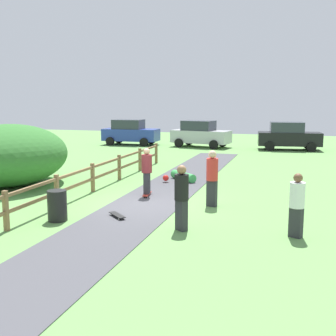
{
  "coord_description": "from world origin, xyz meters",
  "views": [
    {
      "loc": [
        4.78,
        -13.38,
        3.52
      ],
      "look_at": [
        0.29,
        1.61,
        1.0
      ],
      "focal_mm": 46.35,
      "sensor_mm": 36.0,
      "label": 1
    }
  ],
  "objects": [
    {
      "name": "ground_plane",
      "position": [
        0.0,
        0.0,
        0.0
      ],
      "size": [
        60.0,
        60.0,
        0.0
      ],
      "primitive_type": "plane",
      "color": "#60934C"
    },
    {
      "name": "asphalt_path",
      "position": [
        0.0,
        0.0,
        0.01
      ],
      "size": [
        2.4,
        28.0,
        0.02
      ],
      "primitive_type": "cube",
      "color": "#47474C",
      "rests_on": "ground_plane"
    },
    {
      "name": "wooden_fence",
      "position": [
        -2.6,
        0.0,
        0.67
      ],
      "size": [
        0.12,
        18.12,
        1.1
      ],
      "color": "olive",
      "rests_on": "ground_plane"
    },
    {
      "name": "bush_large",
      "position": [
        -6.42,
        1.46,
        1.25
      ],
      "size": [
        4.43,
        5.32,
        2.5
      ],
      "primitive_type": "ellipsoid",
      "color": "#33702D",
      "rests_on": "ground_plane"
    },
    {
      "name": "trash_bin",
      "position": [
        -1.8,
        -2.6,
        0.45
      ],
      "size": [
        0.56,
        0.56,
        0.9
      ],
      "primitive_type": "cylinder",
      "color": "black",
      "rests_on": "ground_plane"
    },
    {
      "name": "skater_riding",
      "position": [
        -0.36,
        1.13,
        0.99
      ],
      "size": [
        0.43,
        0.82,
        1.74
      ],
      "color": "#B23326",
      "rests_on": "asphalt_path"
    },
    {
      "name": "skater_fallen",
      "position": [
        0.08,
        4.38,
        0.2
      ],
      "size": [
        1.4,
        1.41,
        0.36
      ],
      "color": "green",
      "rests_on": "asphalt_path"
    },
    {
      "name": "skateboard_loose",
      "position": [
        -0.26,
        -1.83,
        0.09
      ],
      "size": [
        0.72,
        0.69,
        0.08
      ],
      "color": "black",
      "rests_on": "asphalt_path"
    },
    {
      "name": "bystander_black",
      "position": [
        1.89,
        -2.47,
        0.99
      ],
      "size": [
        0.53,
        0.53,
        1.78
      ],
      "color": "#2D2D33",
      "rests_on": "ground_plane"
    },
    {
      "name": "bystander_white",
      "position": [
        4.84,
        -2.19,
        0.91
      ],
      "size": [
        0.51,
        0.51,
        1.66
      ],
      "color": "#2D2D33",
      "rests_on": "ground_plane"
    },
    {
      "name": "bystander_red",
      "position": [
        2.16,
        0.37,
        1.03
      ],
      "size": [
        0.44,
        0.44,
        1.85
      ],
      "color": "#2D2D33",
      "rests_on": "ground_plane"
    },
    {
      "name": "parked_car_blue",
      "position": [
        -7.48,
        17.48,
        0.96
      ],
      "size": [
        4.23,
        2.06,
        1.92
      ],
      "color": "#283D99",
      "rests_on": "ground_plane"
    },
    {
      "name": "parked_car_black",
      "position": [
        4.19,
        17.47,
        0.96
      ],
      "size": [
        4.37,
        2.39,
        1.92
      ],
      "color": "black",
      "rests_on": "ground_plane"
    },
    {
      "name": "parked_car_silver",
      "position": [
        -2.02,
        17.49,
        0.96
      ],
      "size": [
        4.44,
        2.58,
        1.92
      ],
      "color": "#B7B7BC",
      "rests_on": "ground_plane"
    }
  ]
}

